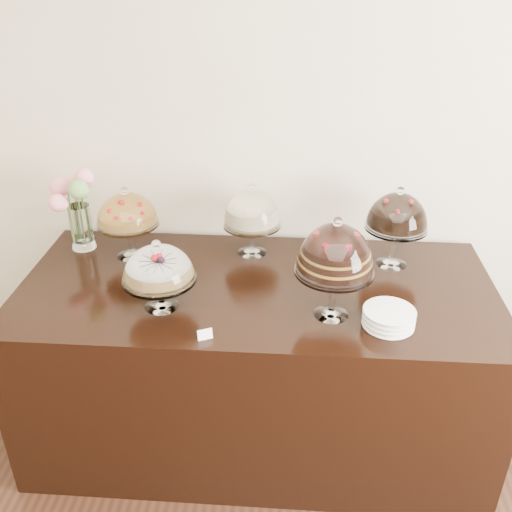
# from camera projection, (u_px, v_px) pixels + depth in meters

# --- Properties ---
(wall_back) EXTENTS (5.00, 0.04, 3.00)m
(wall_back) POSITION_uv_depth(u_px,v_px,m) (324.00, 125.00, 2.81)
(wall_back) COLOR beige
(wall_back) RESTS_ON ground
(display_counter) EXTENTS (2.20, 1.00, 0.90)m
(display_counter) POSITION_uv_depth(u_px,v_px,m) (257.00, 361.00, 2.86)
(display_counter) COLOR black
(display_counter) RESTS_ON ground
(cake_stand_sugar_sponge) EXTENTS (0.31, 0.31, 0.32)m
(cake_stand_sugar_sponge) POSITION_uv_depth(u_px,v_px,m) (158.00, 267.00, 2.39)
(cake_stand_sugar_sponge) COLOR white
(cake_stand_sugar_sponge) RESTS_ON display_counter
(cake_stand_choco_layer) EXTENTS (0.33, 0.33, 0.46)m
(cake_stand_choco_layer) POSITION_uv_depth(u_px,v_px,m) (335.00, 253.00, 2.29)
(cake_stand_choco_layer) COLOR white
(cake_stand_choco_layer) RESTS_ON display_counter
(cake_stand_cheesecake) EXTENTS (0.29, 0.29, 0.38)m
(cake_stand_cheesecake) POSITION_uv_depth(u_px,v_px,m) (252.00, 211.00, 2.81)
(cake_stand_cheesecake) COLOR white
(cake_stand_cheesecake) RESTS_ON display_counter
(cake_stand_dark_choco) EXTENTS (0.30, 0.30, 0.41)m
(cake_stand_dark_choco) POSITION_uv_depth(u_px,v_px,m) (397.00, 215.00, 2.69)
(cake_stand_dark_choco) COLOR white
(cake_stand_dark_choco) RESTS_ON display_counter
(cake_stand_fruit_tart) EXTENTS (0.31, 0.31, 0.37)m
(cake_stand_fruit_tart) POSITION_uv_depth(u_px,v_px,m) (127.00, 212.00, 2.78)
(cake_stand_fruit_tart) COLOR white
(cake_stand_fruit_tart) RESTS_ON display_counter
(flower_vase) EXTENTS (0.22, 0.28, 0.43)m
(flower_vase) POSITION_uv_depth(u_px,v_px,m) (76.00, 202.00, 2.84)
(flower_vase) COLOR white
(flower_vase) RESTS_ON display_counter
(plate_stack) EXTENTS (0.21, 0.21, 0.07)m
(plate_stack) POSITION_uv_depth(u_px,v_px,m) (389.00, 318.00, 2.34)
(plate_stack) COLOR white
(plate_stack) RESTS_ON display_counter
(price_card_left) EXTENTS (0.06, 0.04, 0.04)m
(price_card_left) POSITION_uv_depth(u_px,v_px,m) (205.00, 334.00, 2.27)
(price_card_left) COLOR white
(price_card_left) RESTS_ON display_counter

